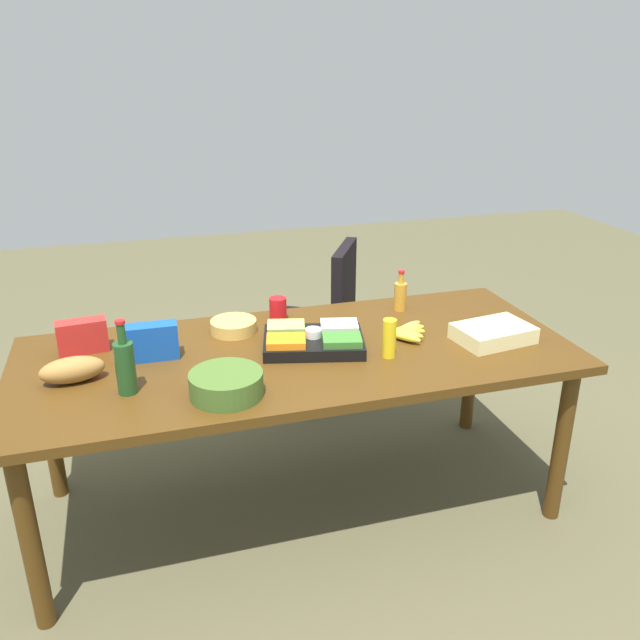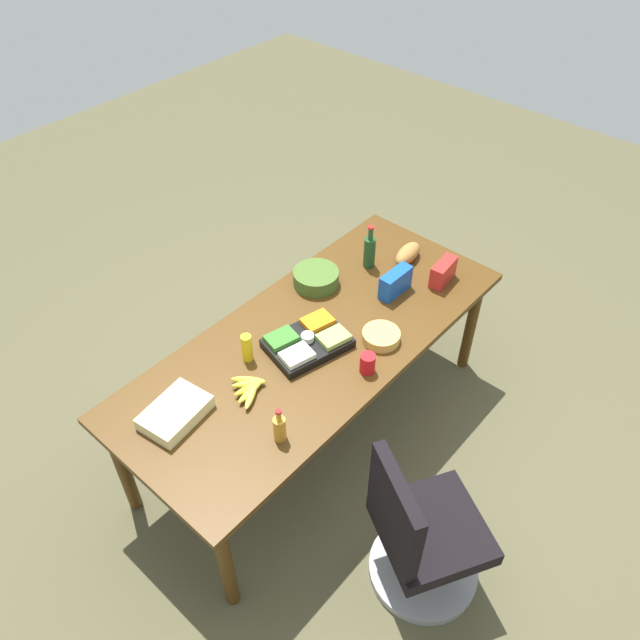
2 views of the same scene
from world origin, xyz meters
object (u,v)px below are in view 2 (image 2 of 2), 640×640
object	(u,v)px
salad_bowl	(316,278)
sheet_cake	(175,413)
chip_bowl	(381,336)
chip_bag_blue	(395,283)
conference_table	(315,348)
chip_bag_red	(443,272)
wine_bottle	(370,251)
dressing_bottle	(280,428)
mustard_bottle	(247,348)
office_chair	(420,539)
veggie_tray	(308,342)
red_solo_cup	(367,364)
bread_loaf	(408,254)
banana_bunch	(249,388)

from	to	relation	value
salad_bowl	sheet_cake	distance (m)	1.20
chip_bowl	chip_bag_blue	xyz separation A→B (m)	(-0.37, -0.18, 0.05)
conference_table	chip_bag_red	distance (m)	0.91
chip_bowl	wine_bottle	size ratio (longest dim) A/B	0.71
salad_bowl	dressing_bottle	world-z (taller)	dressing_bottle
chip_bowl	wine_bottle	bearing A→B (deg)	-136.05
mustard_bottle	chip_bag_red	world-z (taller)	mustard_bottle
mustard_bottle	salad_bowl	bearing A→B (deg)	-168.54
office_chair	veggie_tray	world-z (taller)	office_chair
sheet_cake	office_chair	bearing A→B (deg)	112.31
mustard_bottle	office_chair	bearing A→B (deg)	88.75
office_chair	chip_bag_red	bearing A→B (deg)	-148.43
chip_bag_red	office_chair	bearing A→B (deg)	31.57
veggie_tray	office_chair	bearing A→B (deg)	73.24
conference_table	red_solo_cup	xyz separation A→B (m)	(0.00, 0.36, 0.13)
sheet_cake	chip_bag_blue	xyz separation A→B (m)	(-1.43, 0.24, 0.04)
bread_loaf	salad_bowl	bearing A→B (deg)	-26.71
office_chair	salad_bowl	world-z (taller)	office_chair
conference_table	bread_loaf	size ratio (longest dim) A/B	9.69
conference_table	chip_bowl	size ratio (longest dim) A/B	11.32
banana_bunch	red_solo_cup	xyz separation A→B (m)	(-0.49, 0.35, 0.03)
banana_bunch	red_solo_cup	bearing A→B (deg)	144.27
conference_table	sheet_cake	world-z (taller)	sheet_cake
bread_loaf	sheet_cake	distance (m)	1.74
conference_table	sheet_cake	xyz separation A→B (m)	(0.84, -0.14, 0.11)
bread_loaf	chip_bag_blue	xyz separation A→B (m)	(0.30, 0.12, 0.02)
bread_loaf	dressing_bottle	bearing A→B (deg)	13.06
salad_bowl	dressing_bottle	size ratio (longest dim) A/B	1.35
chip_bag_red	dressing_bottle	bearing A→B (deg)	2.75
conference_table	mustard_bottle	xyz separation A→B (m)	(0.35, -0.16, 0.16)
office_chair	chip_bag_blue	world-z (taller)	office_chair
sheet_cake	conference_table	bearing A→B (deg)	170.62
banana_bunch	mustard_bottle	xyz separation A→B (m)	(-0.15, -0.17, 0.06)
banana_bunch	mustard_bottle	world-z (taller)	mustard_bottle
red_solo_cup	veggie_tray	distance (m)	0.35
office_chair	red_solo_cup	world-z (taller)	office_chair
chip_bag_blue	dressing_bottle	distance (m)	1.21
office_chair	chip_bag_blue	distance (m)	1.41
bread_loaf	veggie_tray	size ratio (longest dim) A/B	0.50
veggie_tray	wine_bottle	size ratio (longest dim) A/B	1.66
conference_table	wine_bottle	world-z (taller)	wine_bottle
conference_table	banana_bunch	xyz separation A→B (m)	(0.50, 0.01, 0.10)
wine_bottle	dressing_bottle	bearing A→B (deg)	20.88
banana_bunch	wine_bottle	bearing A→B (deg)	-171.32
chip_bowl	veggie_tray	size ratio (longest dim) A/B	0.43
sheet_cake	veggie_tray	xyz separation A→B (m)	(-0.77, 0.15, 0.00)
banana_bunch	bread_loaf	bearing A→B (deg)	-178.59
banana_bunch	sheet_cake	bearing A→B (deg)	-22.93
chip_bowl	veggie_tray	world-z (taller)	veggie_tray
mustard_bottle	wine_bottle	bearing A→B (deg)	-179.20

